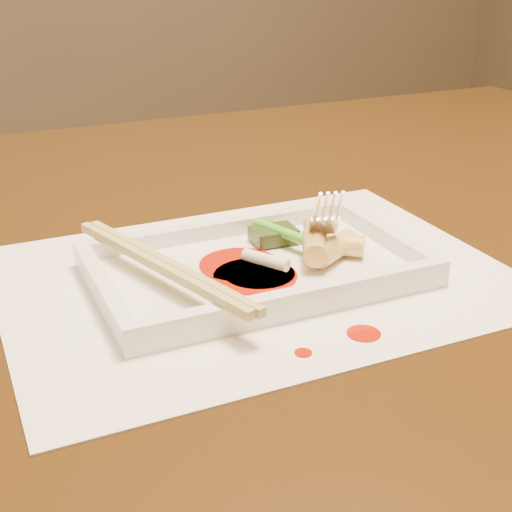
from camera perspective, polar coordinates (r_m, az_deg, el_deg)
name	(u,v)px	position (r m, az deg, el deg)	size (l,w,h in m)	color
table	(245,314)	(0.74, -0.87, -4.65)	(1.40, 0.90, 0.75)	black
placemat	(256,277)	(0.58, 0.00, -1.69)	(0.40, 0.30, 0.00)	white
sauce_splatter_a	(364,333)	(0.50, 8.61, -6.14)	(0.02, 0.02, 0.00)	#B01505
sauce_splatter_b	(303,353)	(0.48, 3.80, -7.73)	(0.01, 0.01, 0.00)	#B01505
plate_base	(256,272)	(0.58, 0.00, -1.27)	(0.26, 0.16, 0.01)	white
plate_rim_far	(222,228)	(0.64, -2.76, 2.24)	(0.26, 0.01, 0.01)	white
plate_rim_near	(299,298)	(0.51, 3.42, -3.38)	(0.26, 0.01, 0.01)	white
plate_rim_left	(103,288)	(0.54, -12.13, -2.52)	(0.01, 0.14, 0.01)	white
plate_rim_right	(386,235)	(0.63, 10.34, 1.65)	(0.01, 0.14, 0.01)	white
veg_piece	(274,235)	(0.62, 1.42, 1.71)	(0.04, 0.03, 0.01)	black
scallion_white	(266,260)	(0.56, 0.78, -0.31)	(0.01, 0.01, 0.04)	#EAEACC
scallion_green	(291,236)	(0.60, 2.85, 1.64)	(0.01, 0.01, 0.09)	green
chopstick_a	(157,265)	(0.54, -7.92, -0.74)	(0.01, 0.21, 0.01)	tan
chopstick_b	(167,263)	(0.54, -7.11, -0.59)	(0.01, 0.21, 0.01)	tan
fork	(324,163)	(0.59, 5.49, 7.44)	(0.09, 0.10, 0.14)	silver
sauce_blob_0	(259,274)	(0.56, 0.23, -1.43)	(0.06, 0.06, 0.00)	#B01505
sauce_blob_1	(255,276)	(0.56, -0.06, -1.60)	(0.07, 0.07, 0.00)	#B01505
sauce_blob_2	(240,264)	(0.58, -1.32, -0.68)	(0.07, 0.07, 0.00)	#B01505
rice_cake_0	(335,244)	(0.60, 6.33, 0.95)	(0.02, 0.02, 0.05)	#F5D572
rice_cake_1	(334,249)	(0.59, 6.24, 0.60)	(0.02, 0.02, 0.05)	#F5D572
rice_cake_2	(314,246)	(0.58, 4.69, 0.82)	(0.02, 0.02, 0.04)	#F5D572
rice_cake_3	(316,235)	(0.61, 4.85, 1.72)	(0.02, 0.02, 0.05)	#F5D572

